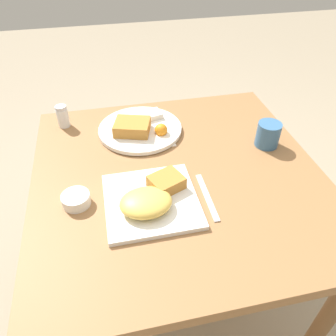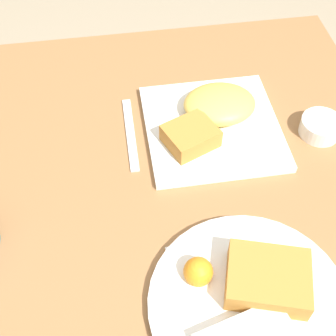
{
  "view_description": "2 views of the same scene",
  "coord_description": "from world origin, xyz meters",
  "px_view_note": "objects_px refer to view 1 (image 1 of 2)",
  "views": [
    {
      "loc": [
        -0.19,
        -0.73,
        1.38
      ],
      "look_at": [
        -0.03,
        -0.01,
        0.76
      ],
      "focal_mm": 35.0,
      "sensor_mm": 36.0,
      "label": 1
    },
    {
      "loc": [
        0.08,
        0.49,
        1.38
      ],
      "look_at": [
        0.0,
        -0.01,
        0.75
      ],
      "focal_mm": 50.0,
      "sensor_mm": 36.0,
      "label": 2
    }
  ],
  "objects_px": {
    "salt_shaker": "(63,117)",
    "coffee_mug": "(268,135)",
    "plate_oval_far": "(140,128)",
    "plate_square_near": "(151,199)",
    "butter_knife": "(207,197)",
    "sauce_ramekin": "(76,199)"
  },
  "relations": [
    {
      "from": "plate_square_near",
      "to": "sauce_ramekin",
      "type": "bearing_deg",
      "value": 167.14
    },
    {
      "from": "plate_square_near",
      "to": "sauce_ramekin",
      "type": "height_order",
      "value": "plate_square_near"
    },
    {
      "from": "salt_shaker",
      "to": "butter_knife",
      "type": "height_order",
      "value": "salt_shaker"
    },
    {
      "from": "plate_oval_far",
      "to": "butter_knife",
      "type": "distance_m",
      "value": 0.39
    },
    {
      "from": "plate_square_near",
      "to": "sauce_ramekin",
      "type": "xyz_separation_m",
      "value": [
        -0.2,
        0.05,
        -0.0
      ]
    },
    {
      "from": "salt_shaker",
      "to": "coffee_mug",
      "type": "height_order",
      "value": "coffee_mug"
    },
    {
      "from": "coffee_mug",
      "to": "salt_shaker",
      "type": "bearing_deg",
      "value": 158.39
    },
    {
      "from": "plate_oval_far",
      "to": "sauce_ramekin",
      "type": "distance_m",
      "value": 0.38
    },
    {
      "from": "plate_oval_far",
      "to": "butter_knife",
      "type": "xyz_separation_m",
      "value": [
        0.14,
        -0.36,
        -0.02
      ]
    },
    {
      "from": "plate_square_near",
      "to": "plate_oval_far",
      "type": "height_order",
      "value": "plate_square_near"
    },
    {
      "from": "plate_oval_far",
      "to": "plate_square_near",
      "type": "bearing_deg",
      "value": -93.29
    },
    {
      "from": "plate_square_near",
      "to": "sauce_ramekin",
      "type": "relative_size",
      "value": 3.27
    },
    {
      "from": "sauce_ramekin",
      "to": "butter_knife",
      "type": "height_order",
      "value": "sauce_ramekin"
    },
    {
      "from": "plate_square_near",
      "to": "salt_shaker",
      "type": "xyz_separation_m",
      "value": [
        -0.24,
        0.45,
        0.01
      ]
    },
    {
      "from": "butter_knife",
      "to": "coffee_mug",
      "type": "bearing_deg",
      "value": -53.18
    },
    {
      "from": "coffee_mug",
      "to": "plate_square_near",
      "type": "bearing_deg",
      "value": -155.86
    },
    {
      "from": "plate_square_near",
      "to": "butter_knife",
      "type": "bearing_deg",
      "value": -2.12
    },
    {
      "from": "plate_oval_far",
      "to": "butter_knife",
      "type": "height_order",
      "value": "plate_oval_far"
    },
    {
      "from": "plate_oval_far",
      "to": "salt_shaker",
      "type": "bearing_deg",
      "value": 159.46
    },
    {
      "from": "plate_square_near",
      "to": "salt_shaker",
      "type": "relative_size",
      "value": 3.11
    },
    {
      "from": "plate_oval_far",
      "to": "sauce_ramekin",
      "type": "bearing_deg",
      "value": -125.27
    },
    {
      "from": "sauce_ramekin",
      "to": "salt_shaker",
      "type": "bearing_deg",
      "value": 95.85
    }
  ]
}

